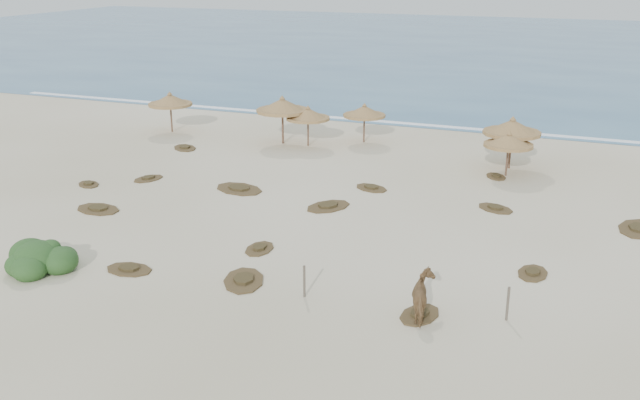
# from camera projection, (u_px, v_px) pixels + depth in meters

# --- Properties ---
(ground) EXTENTS (160.00, 160.00, 0.00)m
(ground) POSITION_uv_depth(u_px,v_px,m) (273.00, 271.00, 26.56)
(ground) COLOR beige
(ground) RESTS_ON ground
(ocean) EXTENTS (200.00, 100.00, 0.01)m
(ocean) POSITION_uv_depth(u_px,v_px,m) (516.00, 47.00, 92.69)
(ocean) COLOR #2B5583
(ocean) RESTS_ON ground
(foam_line) EXTENTS (70.00, 0.60, 0.01)m
(foam_line) POSITION_uv_depth(u_px,v_px,m) (431.00, 126.00, 49.48)
(foam_line) COLOR white
(foam_line) RESTS_ON ground
(palapa_0) EXTENTS (3.53, 3.53, 2.72)m
(palapa_0) POSITION_uv_depth(u_px,v_px,m) (170.00, 101.00, 47.09)
(palapa_0) COLOR brown
(palapa_0) RESTS_ON ground
(palapa_1) EXTENTS (3.75, 3.75, 3.04)m
(palapa_1) POSITION_uv_depth(u_px,v_px,m) (282.00, 106.00, 44.06)
(palapa_1) COLOR brown
(palapa_1) RESTS_ON ground
(palapa_2) EXTENTS (2.82, 2.82, 2.54)m
(palapa_2) POSITION_uv_depth(u_px,v_px,m) (308.00, 115.00, 43.57)
(palapa_2) COLOR brown
(palapa_2) RESTS_ON ground
(palapa_3) EXTENTS (3.51, 3.51, 2.50)m
(palapa_3) POSITION_uv_depth(u_px,v_px,m) (364.00, 112.00, 44.50)
(palapa_3) COLOR brown
(palapa_3) RESTS_ON ground
(palapa_4) EXTENTS (2.90, 2.90, 2.46)m
(palapa_4) POSITION_uv_depth(u_px,v_px,m) (509.00, 141.00, 37.54)
(palapa_4) COLOR brown
(palapa_4) RESTS_ON ground
(palapa_5) EXTENTS (4.16, 4.16, 2.94)m
(palapa_5) POSITION_uv_depth(u_px,v_px,m) (512.00, 128.00, 38.78)
(palapa_5) COLOR brown
(palapa_5) RESTS_ON ground
(horse) EXTENTS (1.29, 1.92, 1.49)m
(horse) POSITION_uv_depth(u_px,v_px,m) (424.00, 297.00, 22.84)
(horse) COLOR olive
(horse) RESTS_ON ground
(fence_post_near) EXTENTS (0.11, 0.11, 1.16)m
(fence_post_near) POSITION_uv_depth(u_px,v_px,m) (304.00, 281.00, 24.36)
(fence_post_near) COLOR brown
(fence_post_near) RESTS_ON ground
(fence_post_far) EXTENTS (0.09, 0.09, 1.17)m
(fence_post_far) POSITION_uv_depth(u_px,v_px,m) (508.00, 304.00, 22.77)
(fence_post_far) COLOR brown
(fence_post_far) RESTS_ON ground
(bush) EXTENTS (2.91, 2.57, 1.31)m
(bush) POSITION_uv_depth(u_px,v_px,m) (39.00, 259.00, 26.53)
(bush) COLOR #315926
(bush) RESTS_ON ground
(scrub_0) EXTENTS (2.49, 1.83, 0.16)m
(scrub_0) POSITION_uv_depth(u_px,v_px,m) (98.00, 209.00, 32.96)
(scrub_0) COLOR #503D23
(scrub_0) RESTS_ON ground
(scrub_1) EXTENTS (3.13, 2.51, 0.16)m
(scrub_1) POSITION_uv_depth(u_px,v_px,m) (239.00, 189.00, 35.84)
(scrub_1) COLOR #503D23
(scrub_1) RESTS_ON ground
(scrub_2) EXTENTS (1.15, 1.69, 0.16)m
(scrub_2) POSITION_uv_depth(u_px,v_px,m) (259.00, 248.00, 28.48)
(scrub_2) COLOR #503D23
(scrub_2) RESTS_ON ground
(scrub_3) EXTENTS (2.46, 2.77, 0.16)m
(scrub_3) POSITION_uv_depth(u_px,v_px,m) (328.00, 206.00, 33.33)
(scrub_3) COLOR #503D23
(scrub_3) RESTS_ON ground
(scrub_4) EXTENTS (1.18, 1.72, 0.16)m
(scrub_4) POSITION_uv_depth(u_px,v_px,m) (533.00, 273.00, 26.27)
(scrub_4) COLOR #503D23
(scrub_4) RESTS_ON ground
(scrub_5) EXTENTS (2.05, 2.82, 0.16)m
(scrub_5) POSITION_uv_depth(u_px,v_px,m) (639.00, 229.00, 30.55)
(scrub_5) COLOR #503D23
(scrub_5) RESTS_ON ground
(scrub_6) EXTENTS (2.28, 2.23, 0.16)m
(scrub_6) POSITION_uv_depth(u_px,v_px,m) (185.00, 148.00, 43.56)
(scrub_6) COLOR #503D23
(scrub_6) RESTS_ON ground
(scrub_7) EXTENTS (2.16, 1.95, 0.16)m
(scrub_7) POSITION_uv_depth(u_px,v_px,m) (495.00, 208.00, 33.06)
(scrub_7) COLOR #503D23
(scrub_7) RESTS_ON ground
(scrub_8) EXTENTS (1.62, 1.96, 0.16)m
(scrub_8) POSITION_uv_depth(u_px,v_px,m) (148.00, 178.00, 37.50)
(scrub_8) COLOR #503D23
(scrub_8) RESTS_ON ground
(scrub_9) EXTENTS (2.24, 2.64, 0.16)m
(scrub_9) POSITION_uv_depth(u_px,v_px,m) (244.00, 280.00, 25.69)
(scrub_9) COLOR #503D23
(scrub_9) RESTS_ON ground
(scrub_10) EXTENTS (1.52, 1.76, 0.16)m
(scrub_10) POSITION_uv_depth(u_px,v_px,m) (496.00, 176.00, 37.86)
(scrub_10) COLOR #503D23
(scrub_10) RESTS_ON ground
(scrub_11) EXTENTS (1.86, 1.21, 0.16)m
(scrub_11) POSITION_uv_depth(u_px,v_px,m) (129.00, 269.00, 26.60)
(scrub_11) COLOR #503D23
(scrub_11) RESTS_ON ground
(scrub_12) EXTENTS (1.54, 1.98, 0.16)m
(scrub_12) POSITION_uv_depth(u_px,v_px,m) (420.00, 314.00, 23.21)
(scrub_12) COLOR #503D23
(scrub_12) RESTS_ON ground
(scrub_13) EXTENTS (2.15, 1.84, 0.16)m
(scrub_13) POSITION_uv_depth(u_px,v_px,m) (371.00, 188.00, 35.98)
(scrub_13) COLOR #503D23
(scrub_13) RESTS_ON ground
(scrub_14) EXTENTS (1.74, 1.59, 0.16)m
(scrub_14) POSITION_uv_depth(u_px,v_px,m) (89.00, 184.00, 36.57)
(scrub_14) COLOR #503D23
(scrub_14) RESTS_ON ground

